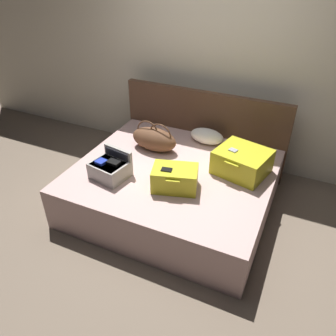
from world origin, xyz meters
TOP-DOWN VIEW (x-y plane):
  - ground_plane at (0.00, 0.00)m, footprint 12.00×12.00m
  - back_wall at (0.00, 1.65)m, footprint 8.00×0.10m
  - bed at (0.00, 0.40)m, footprint 2.06×1.80m
  - headboard at (0.00, 1.34)m, footprint 2.10×0.08m
  - hard_case_large at (0.67, 0.66)m, footprint 0.60×0.56m
  - hard_case_medium at (0.14, 0.11)m, footprint 0.50×0.40m
  - hard_case_small at (-0.53, 0.01)m, footprint 0.40×0.37m
  - duffel_bag at (-0.38, 0.70)m, footprint 0.58×0.32m
  - pillow_near_headboard at (0.13, 1.11)m, footprint 0.44×0.28m

SIDE VIEW (x-z plane):
  - ground_plane at x=0.00m, z-range 0.00..0.00m
  - bed at x=0.00m, z-range 0.00..0.48m
  - headboard at x=0.00m, z-range 0.00..1.03m
  - pillow_near_headboard at x=0.13m, z-range 0.48..0.66m
  - hard_case_small at x=-0.53m, z-range 0.45..0.72m
  - hard_case_medium at x=0.14m, z-range 0.48..0.72m
  - hard_case_large at x=0.67m, z-range 0.48..0.75m
  - duffel_bag at x=-0.38m, z-range 0.45..0.79m
  - back_wall at x=0.00m, z-range 0.00..2.60m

